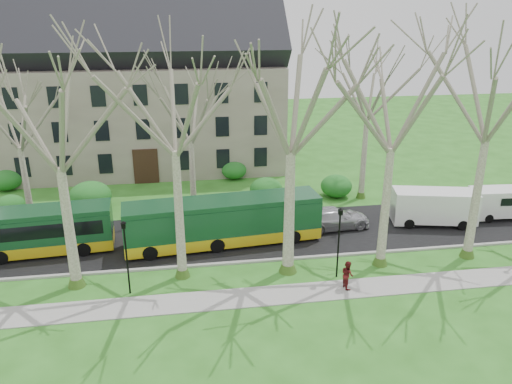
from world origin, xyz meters
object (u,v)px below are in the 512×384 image
bus_lead (13,233)px  van_b (506,203)px  pedestrian_b (347,275)px  van_a (434,208)px  sedan (334,218)px  bus_follow (223,221)px

bus_lead → van_b: bus_lead is taller
van_b → pedestrian_b: (-15.08, -7.96, -0.33)m
van_a → van_b: 5.99m
bus_lead → pedestrian_b: size_ratio=7.42×
van_b → pedestrian_b: bearing=-148.3°
sedan → van_a: (7.44, -0.38, 0.52)m
bus_follow → van_b: bus_follow is taller
bus_follow → bus_lead: bearing=173.0°
bus_follow → sedan: bearing=3.4°
sedan → bus_follow: bearing=92.3°
bus_follow → van_a: bus_follow is taller
van_b → bus_follow: bearing=-173.0°
bus_lead → van_a: (28.91, 0.50, -0.25)m
van_a → pedestrian_b: (-9.09, -7.65, -0.46)m
sedan → van_a: van_a is taller
bus_follow → van_a: size_ratio=2.20×
van_a → pedestrian_b: size_ratio=3.56×
bus_lead → sedan: 21.50m
bus_lead → van_b: (34.89, 0.81, -0.38)m
bus_lead → pedestrian_b: 21.08m
pedestrian_b → van_a: bearing=-58.0°
bus_follow → van_b: 21.52m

